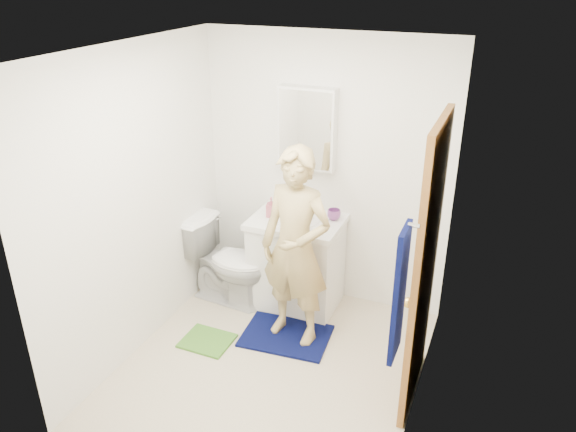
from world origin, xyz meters
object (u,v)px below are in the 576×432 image
at_px(vanity_cabinet, 297,264).
at_px(man, 296,248).
at_px(soap_dispenser, 271,207).
at_px(towel, 399,294).
at_px(toilet, 228,262).
at_px(medicine_cabinet, 307,128).
at_px(toothbrush_cup, 334,215).

xyz_separation_m(vanity_cabinet, man, (0.18, -0.48, 0.44)).
bearing_deg(soap_dispenser, towel, -45.92).
xyz_separation_m(toilet, man, (0.78, -0.30, 0.44)).
bearing_deg(medicine_cabinet, towel, -55.39).
bearing_deg(vanity_cabinet, medicine_cabinet, 90.00).
xyz_separation_m(medicine_cabinet, toothbrush_cup, (0.30, -0.11, -0.70)).
distance_m(medicine_cabinet, toilet, 1.40).
xyz_separation_m(towel, man, (-1.00, 1.00, -0.41)).
xyz_separation_m(towel, toilet, (-1.77, 1.30, -0.85)).
distance_m(towel, toilet, 2.36).
xyz_separation_m(towel, toothbrush_cup, (-0.88, 1.60, -0.35)).
xyz_separation_m(medicine_cabinet, toilet, (-0.59, -0.41, -1.20)).
xyz_separation_m(medicine_cabinet, towel, (1.18, -1.71, -0.35)).
bearing_deg(medicine_cabinet, man, -75.64).
bearing_deg(man, medicine_cabinet, 112.76).
bearing_deg(medicine_cabinet, vanity_cabinet, -90.00).
height_order(vanity_cabinet, soap_dispenser, soap_dispenser).
height_order(toothbrush_cup, man, man).
bearing_deg(towel, toilet, 143.70).
height_order(toilet, soap_dispenser, soap_dispenser).
bearing_deg(vanity_cabinet, soap_dispenser, -172.42).
relative_size(toilet, soap_dispenser, 4.49).
bearing_deg(soap_dispenser, toilet, -157.56).
relative_size(towel, toothbrush_cup, 6.84).
bearing_deg(towel, toothbrush_cup, 118.88).
relative_size(vanity_cabinet, towel, 1.00).
distance_m(toilet, toothbrush_cup, 1.06).
xyz_separation_m(vanity_cabinet, toilet, (-0.59, -0.18, -0.00)).
height_order(soap_dispenser, man, man).
bearing_deg(toothbrush_cup, towel, -61.12).
relative_size(toilet, toothbrush_cup, 6.78).
distance_m(towel, toothbrush_cup, 1.86).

